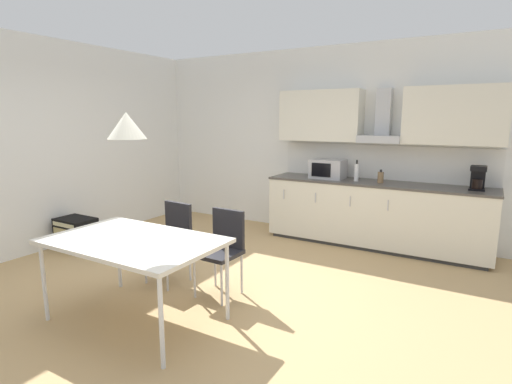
{
  "coord_description": "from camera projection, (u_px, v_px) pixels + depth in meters",
  "views": [
    {
      "loc": [
        2.43,
        -3.03,
        1.8
      ],
      "look_at": [
        0.28,
        0.64,
        1.0
      ],
      "focal_mm": 28.0,
      "sensor_mm": 36.0,
      "label": 1
    }
  ],
  "objects": [
    {
      "name": "bottle_brown",
      "position": [
        381.0,
        177.0,
        5.46
      ],
      "size": [
        0.08,
        0.08,
        0.18
      ],
      "color": "brown",
      "rests_on": "kitchen_counter"
    },
    {
      "name": "guitar_amp",
      "position": [
        76.0,
        234.0,
        5.49
      ],
      "size": [
        0.52,
        0.37,
        0.44
      ],
      "color": "black",
      "rests_on": "ground_plane"
    },
    {
      "name": "upper_wall_cabinets",
      "position": [
        382.0,
        116.0,
        5.49
      ],
      "size": [
        3.01,
        0.4,
        0.74
      ],
      "color": "silver"
    },
    {
      "name": "wall_back",
      "position": [
        312.0,
        142.0,
        6.3
      ],
      "size": [
        6.56,
        0.1,
        2.85
      ],
      "primitive_type": "cube",
      "color": "white",
      "rests_on": "ground_plane"
    },
    {
      "name": "chair_far_right",
      "position": [
        223.0,
        244.0,
        4.07
      ],
      "size": [
        0.41,
        0.41,
        0.87
      ],
      "color": "black",
      "rests_on": "ground_plane"
    },
    {
      "name": "ground_plane",
      "position": [
        201.0,
        295.0,
        4.11
      ],
      "size": [
        8.2,
        8.52,
        0.02
      ],
      "primitive_type": "cube",
      "color": "tan"
    },
    {
      "name": "pendant_lamp",
      "position": [
        127.0,
        126.0,
        3.29
      ],
      "size": [
        0.32,
        0.32,
        0.22
      ],
      "primitive_type": "cone",
      "color": "silver"
    },
    {
      "name": "wall_left",
      "position": [
        30.0,
        146.0,
        5.23
      ],
      "size": [
        0.1,
        6.81,
        2.85
      ],
      "primitive_type": "cube",
      "color": "white",
      "rests_on": "ground_plane"
    },
    {
      "name": "chair_far_left",
      "position": [
        172.0,
        234.0,
        4.4
      ],
      "size": [
        0.43,
        0.43,
        0.87
      ],
      "color": "black",
      "rests_on": "ground_plane"
    },
    {
      "name": "microwave",
      "position": [
        328.0,
        169.0,
        5.85
      ],
      "size": [
        0.48,
        0.35,
        0.28
      ],
      "color": "#ADADB2",
      "rests_on": "kitchen_counter"
    },
    {
      "name": "kitchen_counter",
      "position": [
        374.0,
        214.0,
        5.61
      ],
      "size": [
        3.03,
        0.67,
        0.92
      ],
      "color": "#333333",
      "rests_on": "ground_plane"
    },
    {
      "name": "dining_table",
      "position": [
        134.0,
        244.0,
        3.48
      ],
      "size": [
        1.52,
        0.95,
        0.76
      ],
      "color": "silver",
      "rests_on": "ground_plane"
    },
    {
      "name": "coffee_maker",
      "position": [
        478.0,
        178.0,
        4.91
      ],
      "size": [
        0.18,
        0.19,
        0.3
      ],
      "color": "black",
      "rests_on": "kitchen_counter"
    },
    {
      "name": "bottle_white",
      "position": [
        357.0,
        172.0,
        5.6
      ],
      "size": [
        0.06,
        0.06,
        0.3
      ],
      "color": "white",
      "rests_on": "kitchen_counter"
    },
    {
      "name": "backsplash_tile",
      "position": [
        382.0,
        162.0,
        5.74
      ],
      "size": [
        3.01,
        0.02,
        0.49
      ],
      "primitive_type": "cube",
      "color": "silver",
      "rests_on": "kitchen_counter"
    }
  ]
}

